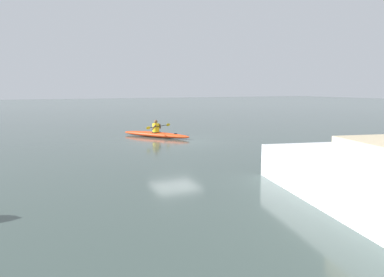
# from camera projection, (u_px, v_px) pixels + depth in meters

# --- Properties ---
(ground_plane) EXTENTS (160.00, 160.00, 0.00)m
(ground_plane) POSITION_uv_depth(u_px,v_px,m) (175.00, 142.00, 19.29)
(ground_plane) COLOR #384742
(kayak) EXTENTS (3.14, 4.16, 0.31)m
(kayak) POSITION_uv_depth(u_px,v_px,m) (156.00, 134.00, 21.12)
(kayak) COLOR red
(kayak) RESTS_ON ground
(kayaker) EXTENTS (1.99, 1.40, 0.72)m
(kayaker) POSITION_uv_depth(u_px,v_px,m) (156.00, 127.00, 21.04)
(kayaker) COLOR yellow
(kayaker) RESTS_ON kayak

